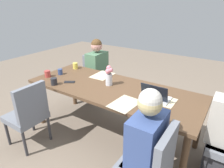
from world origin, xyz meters
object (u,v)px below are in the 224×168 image
flower_vase (109,75)px  coffee_mug_near_right (60,72)px  coffee_mug_centre_left (54,81)px  person_far_left_far (97,75)px  laptop_head_right_left_near (155,96)px  person_near_left_mid (145,156)px  phone_black (69,82)px  chair_far_left_far (96,74)px  dining_table (112,92)px  chair_near_right_near (28,112)px  coffee_mug_near_left (75,66)px  coffee_mug_centre_right (48,74)px  chair_near_left_mid (150,166)px

flower_vase → coffee_mug_near_right: (-0.86, -0.08, -0.10)m
coffee_mug_near_right → coffee_mug_centre_left: coffee_mug_centre_left is taller
person_far_left_far → laptop_head_right_left_near: size_ratio=3.73×
person_near_left_mid → phone_black: 1.51m
chair_far_left_far → person_far_left_far: 0.10m
chair_far_left_far → coffee_mug_centre_left: 1.22m
coffee_mug_centre_left → coffee_mug_near_right: bearing=125.2°
coffee_mug_centre_left → dining_table: bearing=26.8°
chair_far_left_far → coffee_mug_near_right: 0.89m
chair_near_right_near → coffee_mug_centre_left: size_ratio=9.33×
coffee_mug_near_left → coffee_mug_centre_left: bearing=-71.1°
coffee_mug_near_left → coffee_mug_centre_right: 0.52m
chair_far_left_far → chair_near_left_mid: bearing=-41.0°
chair_near_left_mid → person_far_left_far: size_ratio=0.75×
chair_far_left_far → person_far_left_far: bearing=-38.8°
coffee_mug_near_left → coffee_mug_centre_right: (-0.09, -0.51, -0.00)m
person_far_left_far → chair_near_right_near: person_far_left_far is taller
person_near_left_mid → phone_black: bearing=160.6°
person_far_left_far → coffee_mug_centre_right: 1.02m
flower_vase → phone_black: size_ratio=1.84×
dining_table → chair_near_right_near: (-0.77, -0.78, -0.18)m
coffee_mug_near_left → dining_table: bearing=-17.8°
dining_table → coffee_mug_centre_right: coffee_mug_centre_right is taller
person_far_left_far → phone_black: person_far_left_far is taller
person_near_left_mid → chair_near_right_near: person_near_left_mid is taller
person_far_left_far → coffee_mug_centre_left: person_far_left_far is taller
dining_table → coffee_mug_near_left: 0.99m
flower_vase → coffee_mug_centre_left: (-0.63, -0.41, -0.09)m
dining_table → coffee_mug_centre_left: size_ratio=24.25×
chair_far_left_far → flower_vase: (0.82, -0.76, 0.39)m
laptop_head_right_left_near → person_far_left_far: bearing=152.1°
chair_near_left_mid → laptop_head_right_left_near: laptop_head_right_left_near is taller
chair_near_right_near → coffee_mug_near_right: bearing=102.9°
laptop_head_right_left_near → coffee_mug_near_left: laptop_head_right_left_near is taller
person_far_left_far → phone_black: 0.98m
flower_vase → coffee_mug_centre_right: (-0.95, -0.26, -0.09)m
person_near_left_mid → coffee_mug_centre_left: person_near_left_mid is taller
dining_table → coffee_mug_centre_left: 0.81m
chair_near_right_near → coffee_mug_centre_right: (-0.25, 0.57, 0.30)m
coffee_mug_centre_left → coffee_mug_near_left: bearing=108.9°
chair_near_right_near → flower_vase: bearing=49.8°
person_near_left_mid → coffee_mug_near_left: (-1.75, 0.98, 0.27)m
chair_far_left_far → flower_vase: size_ratio=3.27×
chair_far_left_far → coffee_mug_centre_right: (-0.13, -1.02, 0.30)m
person_near_left_mid → phone_black: person_near_left_mid is taller
dining_table → person_far_left_far: bearing=137.7°
chair_near_left_mid → laptop_head_right_left_near: size_ratio=2.81×
coffee_mug_near_left → coffee_mug_near_right: bearing=-90.7°
flower_vase → coffee_mug_near_right: 0.87m
coffee_mug_centre_left → phone_black: coffee_mug_centre_left is taller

